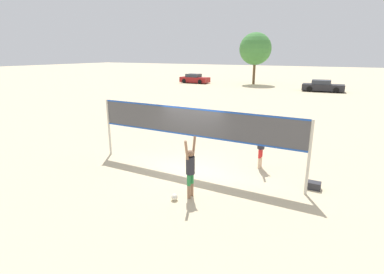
% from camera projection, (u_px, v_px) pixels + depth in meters
% --- Properties ---
extents(ground_plane, '(200.00, 200.00, 0.00)m').
position_uv_depth(ground_plane, '(192.00, 171.00, 11.70)').
color(ground_plane, beige).
extents(volleyball_net, '(8.51, 0.09, 2.48)m').
position_uv_depth(volleyball_net, '(192.00, 125.00, 11.21)').
color(volleyball_net, beige).
rests_on(volleyball_net, ground_plane).
extents(player_spiker, '(0.28, 0.68, 1.95)m').
position_uv_depth(player_spiker, '(190.00, 167.00, 9.29)').
color(player_spiker, '#8C664C').
rests_on(player_spiker, ground_plane).
extents(player_blocker, '(0.28, 0.68, 1.95)m').
position_uv_depth(player_blocker, '(261.00, 143.00, 11.74)').
color(player_blocker, beige).
rests_on(player_blocker, ground_plane).
extents(volleyball, '(0.21, 0.21, 0.21)m').
position_uv_depth(volleyball, '(174.00, 197.00, 9.33)').
color(volleyball, silver).
rests_on(volleyball, ground_plane).
extents(gear_bag, '(0.45, 0.31, 0.25)m').
position_uv_depth(gear_bag, '(313.00, 185.00, 10.11)').
color(gear_bag, '#2D2D33').
rests_on(gear_bag, ground_plane).
extents(parked_car_near, '(4.43, 2.00, 1.37)m').
position_uv_depth(parked_car_near, '(195.00, 79.00, 45.36)').
color(parked_car_near, maroon).
rests_on(parked_car_near, ground_plane).
extents(parked_car_mid, '(4.75, 2.27, 1.34)m').
position_uv_depth(parked_car_mid, '(323.00, 86.00, 35.46)').
color(parked_car_mid, '#232328').
rests_on(parked_car_mid, ground_plane).
extents(tree_left_cluster, '(4.51, 4.51, 7.24)m').
position_uv_depth(tree_left_cluster, '(255.00, 49.00, 42.49)').
color(tree_left_cluster, brown).
rests_on(tree_left_cluster, ground_plane).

